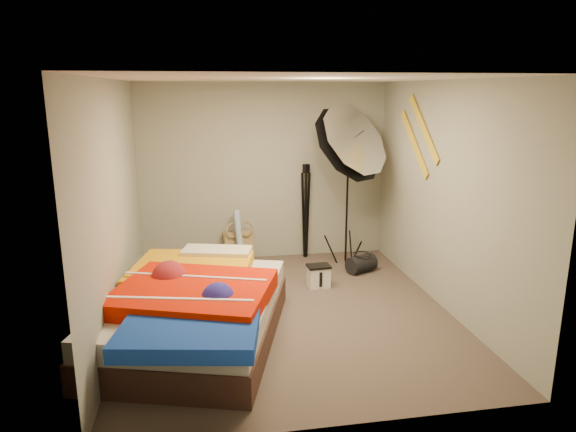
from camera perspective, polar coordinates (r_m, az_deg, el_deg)
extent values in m
plane|color=#51453C|center=(5.77, 0.04, -10.68)|extent=(4.00, 4.00, 0.00)
plane|color=silver|center=(5.25, 0.04, 15.01)|extent=(4.00, 4.00, 0.00)
plane|color=gray|center=(7.31, -2.65, 4.85)|extent=(3.50, 0.00, 3.50)
plane|color=gray|center=(3.49, 5.71, -5.40)|extent=(3.50, 0.00, 3.50)
plane|color=gray|center=(5.36, -18.72, 0.78)|extent=(0.00, 4.00, 4.00)
plane|color=gray|center=(5.92, 16.99, 2.10)|extent=(0.00, 4.00, 4.00)
cube|color=tan|center=(7.42, -5.54, -3.34)|extent=(0.45, 0.27, 0.43)
cylinder|color=#5890C9|center=(7.23, -5.46, -2.36)|extent=(0.17, 0.24, 0.77)
cube|color=white|center=(6.43, 3.42, -6.77)|extent=(0.27, 0.20, 0.26)
cylinder|color=black|center=(7.00, 8.14, -5.27)|extent=(0.45, 0.38, 0.24)
cube|color=gold|center=(6.35, 14.85, 9.40)|extent=(0.02, 0.91, 0.78)
cube|color=gold|center=(6.60, 13.84, 7.86)|extent=(0.02, 0.91, 0.78)
cube|color=#442A22|center=(5.22, -10.28, -11.93)|extent=(2.08, 2.53, 0.28)
cube|color=beige|center=(5.12, -10.40, -9.51)|extent=(2.03, 2.47, 0.20)
cube|color=orange|center=(5.56, -10.63, -6.07)|extent=(1.40, 1.28, 0.15)
cube|color=red|center=(4.90, -10.42, -8.54)|extent=(1.68, 1.55, 0.17)
cube|color=#143DB1|center=(4.30, -10.82, -12.37)|extent=(1.23, 1.06, 0.13)
cube|color=#E4A7A6|center=(5.89, -7.89, -4.33)|extent=(0.83, 0.53, 0.15)
cylinder|color=black|center=(7.19, 6.58, 1.77)|extent=(0.04, 0.04, 1.80)
cube|color=black|center=(7.06, 6.77, 8.48)|extent=(0.09, 0.09, 0.11)
cone|color=silver|center=(6.83, 6.59, 7.83)|extent=(1.15, 1.31, 1.32)
cylinder|color=black|center=(7.41, 1.98, 0.04)|extent=(0.06, 0.06, 1.25)
cube|color=black|center=(7.28, 2.03, 5.30)|extent=(0.10, 0.10, 0.13)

